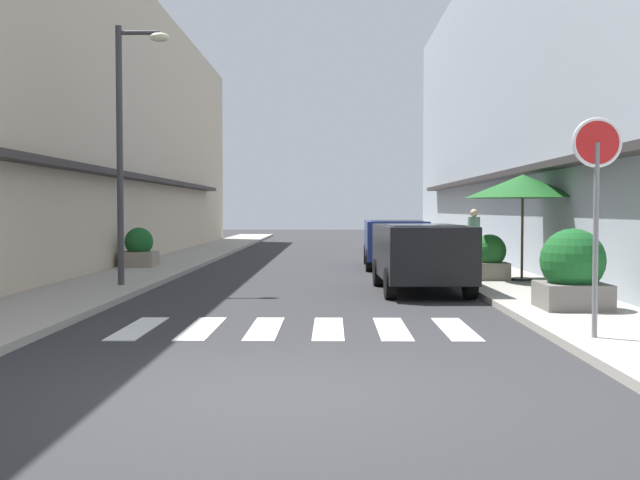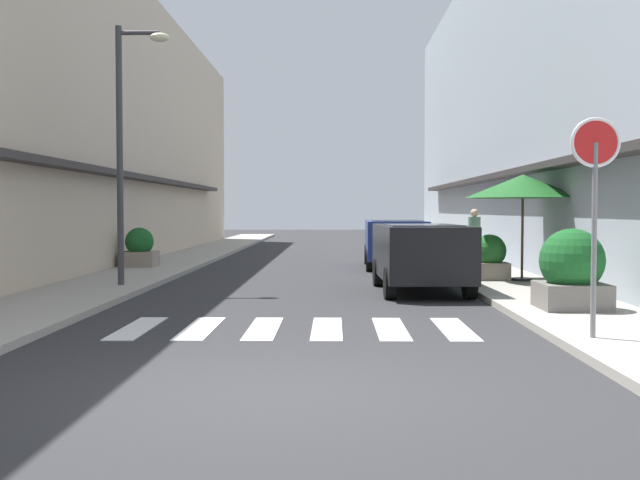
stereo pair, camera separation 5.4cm
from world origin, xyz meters
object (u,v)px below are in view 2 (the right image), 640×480
parked_car_mid (395,238)px  planter_far (140,249)px  parked_car_near (421,250)px  street_lamp (128,128)px  round_street_sign (595,169)px  planter_corner (572,271)px  cafe_umbrella (523,187)px  pedestrian_walking_near (474,237)px  planter_midblock (490,258)px

parked_car_mid → planter_far: bearing=-172.0°
parked_car_near → street_lamp: (-6.42, 0.33, 2.65)m
round_street_sign → planter_corner: size_ratio=2.11×
parked_car_mid → round_street_sign: size_ratio=1.57×
parked_car_near → cafe_umbrella: cafe_umbrella is taller
planter_far → pedestrian_walking_near: bearing=-5.2°
parked_car_near → round_street_sign: 6.79m
street_lamp → parked_car_near: bearing=-2.9°
cafe_umbrella → parked_car_near: bearing=-149.6°
parked_car_mid → planter_midblock: 5.43m
street_lamp → planter_corner: bearing=-24.6°
planter_far → pedestrian_walking_near: size_ratio=0.68×
planter_corner → planter_midblock: planter_corner is taller
round_street_sign → street_lamp: size_ratio=0.50×
pedestrian_walking_near → planter_midblock: bearing=-27.5°
parked_car_near → parked_car_mid: same height
parked_car_mid → planter_midblock: parked_car_mid is taller
parked_car_mid → cafe_umbrella: cafe_umbrella is taller
planter_far → planter_corner: bearing=-44.0°
cafe_umbrella → planter_midblock: cafe_umbrella is taller
parked_car_near → planter_corner: same height
parked_car_near → planter_corner: 4.17m
parked_car_near → pedestrian_walking_near: 5.35m
parked_car_mid → pedestrian_walking_near: bearing=-43.4°
planter_midblock → pedestrian_walking_near: pedestrian_walking_near is taller
planter_corner → parked_car_mid: bearing=101.5°
parked_car_mid → pedestrian_walking_near: size_ratio=2.66×
round_street_sign → planter_far: bearing=126.5°
planter_corner → parked_car_near: bearing=120.7°
round_street_sign → parked_car_mid: bearing=96.4°
parked_car_near → planter_midblock: parked_car_near is taller
cafe_umbrella → planter_far: (-10.15, 4.33, -1.69)m
cafe_umbrella → planter_midblock: bearing=157.4°
parked_car_mid → street_lamp: (-6.42, -6.56, 2.65)m
round_street_sign → cafe_umbrella: round_street_sign is taller
parked_car_near → pedestrian_walking_near: bearing=67.3°
cafe_umbrella → planter_corner: cafe_umbrella is taller
parked_car_near → parked_car_mid: (0.00, 6.89, 0.00)m
street_lamp → planter_corner: (8.54, -3.91, -2.81)m
planter_midblock → planter_far: planter_far is taller
round_street_sign → cafe_umbrella: (1.05, 7.97, 0.02)m
street_lamp → planter_midblock: bearing=10.0°
parked_car_mid → cafe_umbrella: 6.13m
street_lamp → planter_corner: street_lamp is taller
street_lamp → cafe_umbrella: street_lamp is taller
round_street_sign → planter_far: size_ratio=2.50×
street_lamp → pedestrian_walking_near: street_lamp is taller
parked_car_near → planter_far: size_ratio=3.55×
cafe_umbrella → pedestrian_walking_near: 3.72m
parked_car_mid → planter_corner: size_ratio=3.33×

